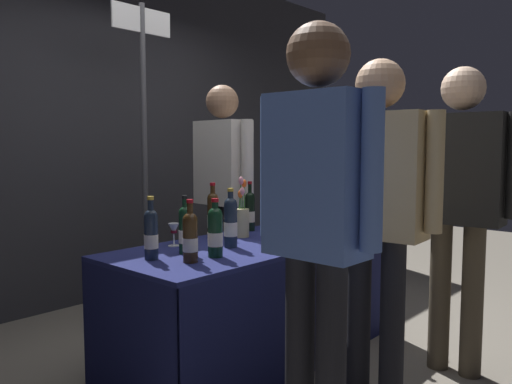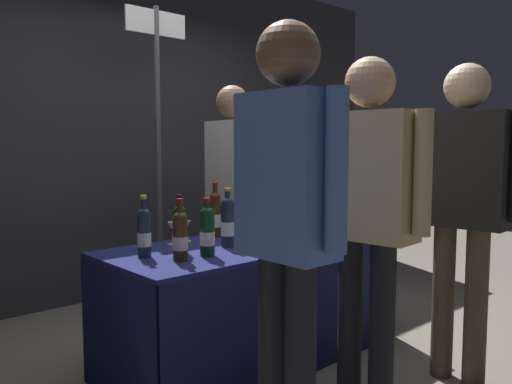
{
  "view_description": "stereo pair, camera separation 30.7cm",
  "coord_description": "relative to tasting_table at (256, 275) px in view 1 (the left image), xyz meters",
  "views": [
    {
      "loc": [
        -2.27,
        -2.05,
        1.3
      ],
      "look_at": [
        0.0,
        0.0,
        1.03
      ],
      "focal_mm": 35.84,
      "sensor_mm": 36.0,
      "label": 1
    },
    {
      "loc": [
        -2.06,
        -2.27,
        1.3
      ],
      "look_at": [
        0.0,
        0.0,
        1.03
      ],
      "focal_mm": 35.84,
      "sensor_mm": 36.0,
      "label": 2
    }
  ],
  "objects": [
    {
      "name": "display_bottle_7",
      "position": [
        -0.52,
        0.04,
        0.35
      ],
      "size": [
        0.07,
        0.07,
        0.31
      ],
      "color": "black",
      "rests_on": "tasting_table"
    },
    {
      "name": "wine_glass_near_vendor",
      "position": [
        0.7,
        -0.07,
        0.31
      ],
      "size": [
        0.07,
        0.07,
        0.13
      ],
      "color": "silver",
      "rests_on": "tasting_table"
    },
    {
      "name": "display_bottle_4",
      "position": [
        0.73,
        0.26,
        0.35
      ],
      "size": [
        0.08,
        0.08,
        0.33
      ],
      "color": "black",
      "rests_on": "tasting_table"
    },
    {
      "name": "display_bottle_3",
      "position": [
        -0.73,
        0.06,
        0.35
      ],
      "size": [
        0.07,
        0.07,
        0.32
      ],
      "color": "#192333",
      "rests_on": "tasting_table"
    },
    {
      "name": "display_bottle_2",
      "position": [
        0.7,
        -0.2,
        0.34
      ],
      "size": [
        0.07,
        0.07,
        0.31
      ],
      "color": "black",
      "rests_on": "tasting_table"
    },
    {
      "name": "taster_foreground_centre",
      "position": [
        0.62,
        -0.99,
        0.55
      ],
      "size": [
        0.24,
        0.63,
        1.74
      ],
      "rotation": [
        0.0,
        0.0,
        1.64
      ],
      "color": "#4C4233",
      "rests_on": "ground_plane"
    },
    {
      "name": "booth_signpost",
      "position": [
        0.07,
        1.22,
        0.94
      ],
      "size": [
        0.52,
        0.04,
        2.37
      ],
      "color": "#47474C",
      "rests_on": "ground_plane"
    },
    {
      "name": "display_bottle_6",
      "position": [
        -0.64,
        -0.14,
        0.34
      ],
      "size": [
        0.08,
        0.08,
        0.31
      ],
      "color": "#38230F",
      "rests_on": "tasting_table"
    },
    {
      "name": "display_bottle_5",
      "position": [
        0.26,
        0.29,
        0.35
      ],
      "size": [
        0.07,
        0.07,
        0.34
      ],
      "color": "black",
      "rests_on": "tasting_table"
    },
    {
      "name": "ground_plane",
      "position": [
        0.0,
        0.0,
        -0.52
      ],
      "size": [
        12.0,
        12.0,
        0.0
      ],
      "primitive_type": "plane",
      "color": "gray"
    },
    {
      "name": "wine_glass_mid",
      "position": [
        -0.43,
        0.25,
        0.31
      ],
      "size": [
        0.07,
        0.07,
        0.13
      ],
      "color": "silver",
      "rests_on": "tasting_table"
    },
    {
      "name": "display_bottle_8",
      "position": [
        -0.24,
        -0.02,
        0.36
      ],
      "size": [
        0.08,
        0.08,
        0.34
      ],
      "color": "#192333",
      "rests_on": "tasting_table"
    },
    {
      "name": "wine_glass_near_taster",
      "position": [
        -0.32,
        0.28,
        0.3
      ],
      "size": [
        0.07,
        0.07,
        0.13
      ],
      "color": "silver",
      "rests_on": "tasting_table"
    },
    {
      "name": "tasting_table",
      "position": [
        0.0,
        0.0,
        0.0
      ],
      "size": [
        1.87,
        0.78,
        0.73
      ],
      "color": "#191E51",
      "rests_on": "ground_plane"
    },
    {
      "name": "display_bottle_0",
      "position": [
        -0.1,
        0.28,
        0.36
      ],
      "size": [
        0.07,
        0.07,
        0.35
      ],
      "color": "#38230F",
      "rests_on": "tasting_table"
    },
    {
      "name": "featured_wine_bottle",
      "position": [
        -0.47,
        -0.14,
        0.35
      ],
      "size": [
        0.08,
        0.08,
        0.31
      ],
      "color": "black",
      "rests_on": "tasting_table"
    },
    {
      "name": "vendor_presenter",
      "position": [
        0.36,
        0.66,
        0.55
      ],
      "size": [
        0.25,
        0.62,
        1.75
      ],
      "rotation": [
        0.0,
        0.0,
        -1.65
      ],
      "color": "black",
      "rests_on": "ground_plane"
    },
    {
      "name": "taster_foreground_right",
      "position": [
        -0.68,
        -0.92,
        0.55
      ],
      "size": [
        0.24,
        0.55,
        1.77
      ],
      "rotation": [
        0.0,
        0.0,
        1.57
      ],
      "color": "black",
      "rests_on": "ground_plane"
    },
    {
      "name": "taster_foreground_left",
      "position": [
        -0.03,
        -0.83,
        0.53
      ],
      "size": [
        0.24,
        0.63,
        1.72
      ],
      "rotation": [
        0.0,
        0.0,
        1.65
      ],
      "color": "black",
      "rests_on": "ground_plane"
    },
    {
      "name": "display_bottle_1",
      "position": [
        0.54,
        -0.12,
        0.35
      ],
      "size": [
        0.07,
        0.07,
        0.32
      ],
      "color": "#38230F",
      "rests_on": "tasting_table"
    },
    {
      "name": "flower_vase",
      "position": [
        0.05,
        0.17,
        0.33
      ],
      "size": [
        0.1,
        0.09,
        0.38
      ],
      "color": "tan",
      "rests_on": "tasting_table"
    },
    {
      "name": "back_partition",
      "position": [
        0.0,
        1.84,
        0.98
      ],
      "size": [
        6.61,
        0.12,
        2.99
      ],
      "primitive_type": "cube",
      "color": "#2D2D33",
      "rests_on": "ground_plane"
    }
  ]
}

